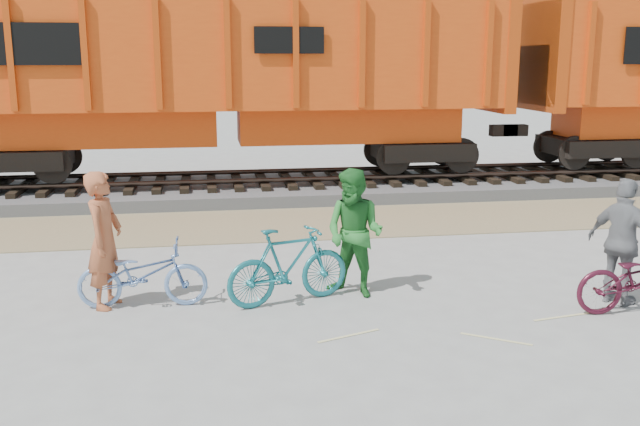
{
  "coord_description": "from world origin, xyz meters",
  "views": [
    {
      "loc": [
        -2.71,
        -9.12,
        3.45
      ],
      "look_at": [
        -1.0,
        1.5,
        1.1
      ],
      "focal_mm": 40.0,
      "sensor_mm": 36.0,
      "label": 1
    }
  ],
  "objects_px": {
    "person_woman": "(623,242)",
    "bicycle_teal": "(288,265)",
    "person_solo": "(104,240)",
    "bicycle_blue": "(143,274)",
    "hopper_car_center": "(226,76)",
    "person_man": "(355,233)"
  },
  "relations": [
    {
      "from": "person_woman",
      "to": "bicycle_teal",
      "type": "bearing_deg",
      "value": 51.59
    },
    {
      "from": "person_solo",
      "to": "person_woman",
      "type": "relative_size",
      "value": 1.07
    },
    {
      "from": "bicycle_teal",
      "to": "person_woman",
      "type": "relative_size",
      "value": 1.03
    },
    {
      "from": "bicycle_blue",
      "to": "bicycle_teal",
      "type": "distance_m",
      "value": 2.05
    },
    {
      "from": "bicycle_blue",
      "to": "person_solo",
      "type": "distance_m",
      "value": 0.71
    },
    {
      "from": "bicycle_teal",
      "to": "person_solo",
      "type": "xyz_separation_m",
      "value": [
        -2.54,
        0.27,
        0.41
      ]
    },
    {
      "from": "bicycle_blue",
      "to": "bicycle_teal",
      "type": "height_order",
      "value": "bicycle_teal"
    },
    {
      "from": "hopper_car_center",
      "to": "person_solo",
      "type": "xyz_separation_m",
      "value": [
        -1.99,
        -8.15,
        -2.04
      ]
    },
    {
      "from": "bicycle_blue",
      "to": "person_solo",
      "type": "height_order",
      "value": "person_solo"
    },
    {
      "from": "bicycle_blue",
      "to": "person_man",
      "type": "relative_size",
      "value": 0.95
    },
    {
      "from": "hopper_car_center",
      "to": "person_woman",
      "type": "xyz_separation_m",
      "value": [
        5.21,
        -9.21,
        -2.1
      ]
    },
    {
      "from": "bicycle_teal",
      "to": "person_woman",
      "type": "bearing_deg",
      "value": -116.9
    },
    {
      "from": "bicycle_blue",
      "to": "person_woman",
      "type": "bearing_deg",
      "value": -96.2
    },
    {
      "from": "hopper_car_center",
      "to": "person_woman",
      "type": "height_order",
      "value": "hopper_car_center"
    },
    {
      "from": "hopper_car_center",
      "to": "bicycle_teal",
      "type": "relative_size",
      "value": 7.52
    },
    {
      "from": "person_man",
      "to": "bicycle_blue",
      "type": "bearing_deg",
      "value": -140.68
    },
    {
      "from": "bicycle_blue",
      "to": "bicycle_teal",
      "type": "xyz_separation_m",
      "value": [
        2.04,
        -0.17,
        0.09
      ]
    },
    {
      "from": "hopper_car_center",
      "to": "person_man",
      "type": "bearing_deg",
      "value": -79.32
    },
    {
      "from": "hopper_car_center",
      "to": "person_woman",
      "type": "relative_size",
      "value": 7.73
    },
    {
      "from": "bicycle_teal",
      "to": "bicycle_blue",
      "type": "bearing_deg",
      "value": 67.77
    },
    {
      "from": "bicycle_blue",
      "to": "bicycle_teal",
      "type": "bearing_deg",
      "value": -92.95
    },
    {
      "from": "person_man",
      "to": "person_woman",
      "type": "relative_size",
      "value": 1.04
    }
  ]
}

